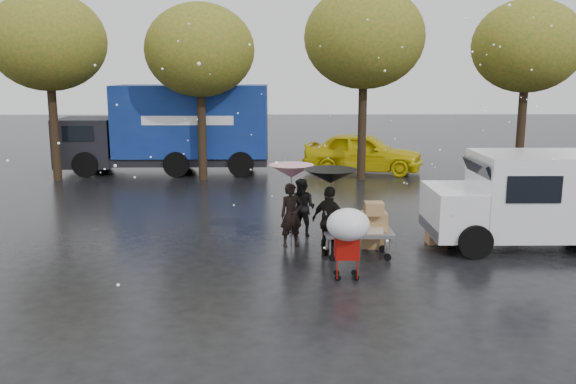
{
  "coord_description": "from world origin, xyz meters",
  "views": [
    {
      "loc": [
        -0.58,
        -12.81,
        4.06
      ],
      "look_at": [
        -0.4,
        1.0,
        1.3
      ],
      "focal_mm": 38.0,
      "sensor_mm": 36.0,
      "label": 1
    }
  ],
  "objects_px": {
    "yellow_taxi": "(363,152)",
    "shopping_cart": "(348,228)",
    "person_pink": "(291,215)",
    "blue_truck": "(172,129)",
    "person_black": "(330,222)",
    "vendor_cart": "(363,225)",
    "white_van": "(541,198)"
  },
  "relations": [
    {
      "from": "person_pink",
      "to": "shopping_cart",
      "type": "distance_m",
      "value": 2.69
    },
    {
      "from": "vendor_cart",
      "to": "shopping_cart",
      "type": "relative_size",
      "value": 1.04
    },
    {
      "from": "white_van",
      "to": "shopping_cart",
      "type": "bearing_deg",
      "value": -153.42
    },
    {
      "from": "person_pink",
      "to": "blue_truck",
      "type": "bearing_deg",
      "value": 95.49
    },
    {
      "from": "blue_truck",
      "to": "yellow_taxi",
      "type": "bearing_deg",
      "value": -0.52
    },
    {
      "from": "shopping_cart",
      "to": "yellow_taxi",
      "type": "height_order",
      "value": "yellow_taxi"
    },
    {
      "from": "white_van",
      "to": "blue_truck",
      "type": "height_order",
      "value": "blue_truck"
    },
    {
      "from": "vendor_cart",
      "to": "white_van",
      "type": "distance_m",
      "value": 4.37
    },
    {
      "from": "vendor_cart",
      "to": "person_pink",
      "type": "bearing_deg",
      "value": 150.78
    },
    {
      "from": "shopping_cart",
      "to": "blue_truck",
      "type": "height_order",
      "value": "blue_truck"
    },
    {
      "from": "person_pink",
      "to": "shopping_cart",
      "type": "bearing_deg",
      "value": -84.69
    },
    {
      "from": "person_pink",
      "to": "shopping_cart",
      "type": "height_order",
      "value": "person_pink"
    },
    {
      "from": "person_black",
      "to": "vendor_cart",
      "type": "height_order",
      "value": "person_black"
    },
    {
      "from": "blue_truck",
      "to": "shopping_cart",
      "type": "bearing_deg",
      "value": -66.66
    },
    {
      "from": "yellow_taxi",
      "to": "shopping_cart",
      "type": "bearing_deg",
      "value": -173.79
    },
    {
      "from": "shopping_cart",
      "to": "yellow_taxi",
      "type": "bearing_deg",
      "value": 81.07
    },
    {
      "from": "white_van",
      "to": "yellow_taxi",
      "type": "height_order",
      "value": "white_van"
    },
    {
      "from": "person_pink",
      "to": "vendor_cart",
      "type": "distance_m",
      "value": 1.78
    },
    {
      "from": "shopping_cart",
      "to": "blue_truck",
      "type": "xyz_separation_m",
      "value": [
        -5.67,
        13.13,
        0.69
      ]
    },
    {
      "from": "person_black",
      "to": "vendor_cart",
      "type": "bearing_deg",
      "value": -140.43
    },
    {
      "from": "person_black",
      "to": "shopping_cart",
      "type": "bearing_deg",
      "value": 138.53
    },
    {
      "from": "vendor_cart",
      "to": "white_van",
      "type": "xyz_separation_m",
      "value": [
        4.27,
        0.81,
        0.43
      ]
    },
    {
      "from": "yellow_taxi",
      "to": "person_black",
      "type": "bearing_deg",
      "value": -176.07
    },
    {
      "from": "vendor_cart",
      "to": "yellow_taxi",
      "type": "relative_size",
      "value": 0.32
    },
    {
      "from": "person_black",
      "to": "white_van",
      "type": "distance_m",
      "value": 5.07
    },
    {
      "from": "blue_truck",
      "to": "yellow_taxi",
      "type": "distance_m",
      "value": 7.78
    },
    {
      "from": "person_pink",
      "to": "white_van",
      "type": "distance_m",
      "value": 5.84
    },
    {
      "from": "vendor_cart",
      "to": "blue_truck",
      "type": "relative_size",
      "value": 0.18
    },
    {
      "from": "vendor_cart",
      "to": "yellow_taxi",
      "type": "height_order",
      "value": "yellow_taxi"
    },
    {
      "from": "white_van",
      "to": "yellow_taxi",
      "type": "distance_m",
      "value": 11.01
    },
    {
      "from": "blue_truck",
      "to": "person_black",
      "type": "bearing_deg",
      "value": -64.73
    },
    {
      "from": "vendor_cart",
      "to": "white_van",
      "type": "bearing_deg",
      "value": 10.7
    }
  ]
}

